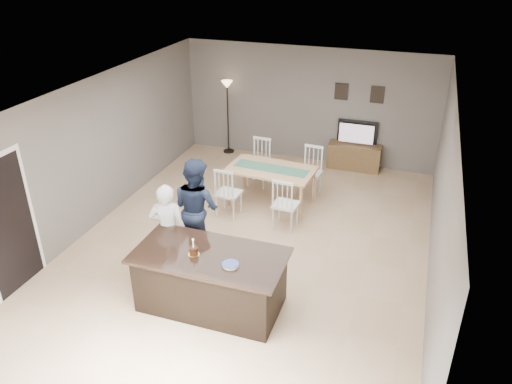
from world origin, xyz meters
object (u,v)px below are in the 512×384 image
(tv_console, at_px, (354,157))
(birthday_cake, at_px, (194,251))
(plate_stack, at_px, (231,265))
(television, at_px, (357,133))
(floor_lamp, at_px, (227,98))
(man, at_px, (197,208))
(dining_table, at_px, (271,175))
(woman, at_px, (168,230))
(kitchen_island, at_px, (211,280))

(tv_console, xyz_separation_m, birthday_cake, (-1.40, -5.65, 0.66))
(birthday_cake, xyz_separation_m, plate_stack, (0.59, -0.09, -0.04))
(television, xyz_separation_m, floor_lamp, (-3.15, -0.05, 0.54))
(television, bearing_deg, man, 66.18)
(television, relative_size, birthday_cake, 3.57)
(birthday_cake, relative_size, dining_table, 0.13)
(dining_table, bearing_deg, birthday_cake, -87.31)
(woman, distance_m, floor_lamp, 5.18)
(kitchen_island, relative_size, birthday_cake, 8.41)
(television, relative_size, dining_table, 0.45)
(man, relative_size, dining_table, 0.87)
(woman, bearing_deg, television, -128.90)
(tv_console, height_order, floor_lamp, floor_lamp)
(tv_console, relative_size, woman, 0.76)
(tv_console, xyz_separation_m, dining_table, (-1.31, -2.29, 0.36))
(birthday_cake, distance_m, plate_stack, 0.59)
(man, bearing_deg, kitchen_island, 144.23)
(kitchen_island, relative_size, dining_table, 1.07)
(floor_lamp, bearing_deg, kitchen_island, -70.75)
(birthday_cake, xyz_separation_m, dining_table, (0.09, 3.35, -0.30))
(tv_console, height_order, man, man)
(plate_stack, height_order, floor_lamp, floor_lamp)
(kitchen_island, bearing_deg, woman, 149.93)
(man, height_order, plate_stack, man)
(kitchen_island, height_order, birthday_cake, birthday_cake)
(plate_stack, relative_size, dining_table, 0.11)
(kitchen_island, bearing_deg, birthday_cake, -159.49)
(woman, bearing_deg, plate_stack, 135.80)
(television, xyz_separation_m, man, (-1.96, -4.44, 0.01))
(television, distance_m, man, 4.85)
(floor_lamp, bearing_deg, tv_console, -0.36)
(kitchen_island, xyz_separation_m, woman, (-0.95, 0.55, 0.33))
(plate_stack, bearing_deg, floor_lamp, 112.08)
(man, distance_m, plate_stack, 1.78)
(kitchen_island, distance_m, tv_console, 5.70)
(kitchen_island, distance_m, woman, 1.15)
(birthday_cake, bearing_deg, tv_console, 76.03)
(tv_console, xyz_separation_m, woman, (-2.15, -5.02, 0.49))
(kitchen_island, distance_m, floor_lamp, 6.00)
(tv_console, height_order, dining_table, dining_table)
(television, height_order, floor_lamp, floor_lamp)
(man, height_order, floor_lamp, floor_lamp)
(television, xyz_separation_m, birthday_cake, (-1.40, -5.72, 0.10))
(plate_stack, bearing_deg, man, 129.87)
(tv_console, xyz_separation_m, floor_lamp, (-3.15, 0.02, 1.11))
(dining_table, bearing_deg, woman, -102.82)
(kitchen_island, distance_m, man, 1.48)
(birthday_cake, bearing_deg, plate_stack, -8.51)
(birthday_cake, distance_m, floor_lamp, 5.95)
(television, relative_size, woman, 0.58)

